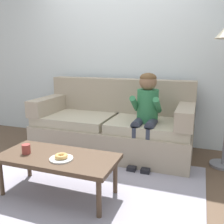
# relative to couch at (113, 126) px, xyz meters

# --- Properties ---
(ground) EXTENTS (10.00, 10.00, 0.00)m
(ground) POSITION_rel_couch_xyz_m (-0.08, -0.85, -0.35)
(ground) COLOR brown
(wall_back) EXTENTS (8.00, 0.10, 2.80)m
(wall_back) POSITION_rel_couch_xyz_m (-0.08, 0.55, 1.05)
(wall_back) COLOR silver
(wall_back) RESTS_ON ground
(area_rug) EXTENTS (2.59, 1.85, 0.01)m
(area_rug) POSITION_rel_couch_xyz_m (-0.08, -1.10, -0.34)
(area_rug) COLOR #9993A3
(area_rug) RESTS_ON ground
(couch) EXTENTS (2.10, 0.90, 0.98)m
(couch) POSITION_rel_couch_xyz_m (0.00, 0.00, 0.00)
(couch) COLOR tan
(couch) RESTS_ON ground
(coffee_table) EXTENTS (1.11, 0.52, 0.40)m
(coffee_table) POSITION_rel_couch_xyz_m (-0.11, -1.24, 0.00)
(coffee_table) COLOR #4C3828
(coffee_table) RESTS_ON ground
(person_child) EXTENTS (0.34, 0.58, 1.10)m
(person_child) POSITION_rel_couch_xyz_m (0.49, -0.21, 0.32)
(person_child) COLOR #337A4C
(person_child) RESTS_ON ground
(plate) EXTENTS (0.21, 0.21, 0.01)m
(plate) POSITION_rel_couch_xyz_m (-0.03, -1.30, 0.05)
(plate) COLOR white
(plate) RESTS_ON coffee_table
(donut) EXTENTS (0.12, 0.12, 0.04)m
(donut) POSITION_rel_couch_xyz_m (-0.03, -1.30, 0.08)
(donut) COLOR tan
(donut) RESTS_ON plate
(mug) EXTENTS (0.08, 0.08, 0.09)m
(mug) POSITION_rel_couch_xyz_m (-0.42, -1.29, 0.09)
(mug) COLOR #993D38
(mug) RESTS_ON coffee_table
(toy_controller) EXTENTS (0.23, 0.09, 0.05)m
(toy_controller) POSITION_rel_couch_xyz_m (-0.54, -0.81, -0.33)
(toy_controller) COLOR red
(toy_controller) RESTS_ON ground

